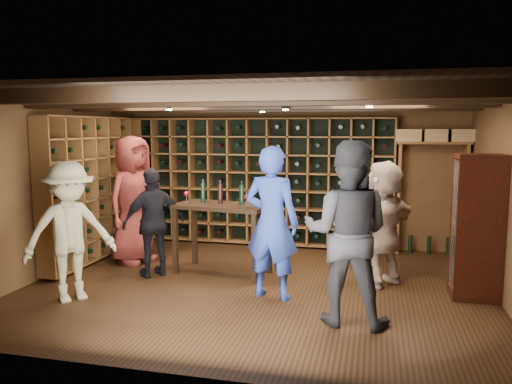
% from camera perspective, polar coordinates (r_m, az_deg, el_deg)
% --- Properties ---
extents(ground, '(6.00, 6.00, 0.00)m').
position_cam_1_polar(ground, '(6.76, 0.10, -10.68)').
color(ground, black).
rests_on(ground, ground).
extents(room_shell, '(6.00, 6.00, 6.00)m').
position_cam_1_polar(room_shell, '(6.48, 0.22, 10.26)').
color(room_shell, '#54371C').
rests_on(room_shell, ground).
extents(wine_rack_back, '(4.65, 0.30, 2.20)m').
position_cam_1_polar(wine_rack_back, '(8.86, 0.27, 1.25)').
color(wine_rack_back, brown).
rests_on(wine_rack_back, ground).
extents(wine_rack_left, '(0.30, 2.65, 2.20)m').
position_cam_1_polar(wine_rack_left, '(8.34, -17.80, 0.52)').
color(wine_rack_left, brown).
rests_on(wine_rack_left, ground).
extents(crate_shelf, '(1.20, 0.32, 2.07)m').
position_cam_1_polar(crate_shelf, '(8.64, 19.61, 3.45)').
color(crate_shelf, brown).
rests_on(crate_shelf, ground).
extents(display_cabinet, '(0.55, 0.50, 1.75)m').
position_cam_1_polar(display_cabinet, '(6.68, 23.87, -3.94)').
color(display_cabinet, black).
rests_on(display_cabinet, ground).
extents(man_blue_shirt, '(0.76, 0.57, 1.88)m').
position_cam_1_polar(man_blue_shirt, '(6.10, 1.81, -3.53)').
color(man_blue_shirt, navy).
rests_on(man_blue_shirt, ground).
extents(man_grey_suit, '(1.01, 0.82, 1.96)m').
position_cam_1_polar(man_grey_suit, '(5.39, 10.34, -4.65)').
color(man_grey_suit, black).
rests_on(man_grey_suit, ground).
extents(guest_red_floral, '(0.88, 1.11, 1.97)m').
position_cam_1_polar(guest_red_floral, '(7.93, -13.86, -0.88)').
color(guest_red_floral, maroon).
rests_on(guest_red_floral, ground).
extents(guest_woman_black, '(0.89, 0.91, 1.54)m').
position_cam_1_polar(guest_woman_black, '(7.16, -11.59, -3.44)').
color(guest_woman_black, black).
rests_on(guest_woman_black, ground).
extents(guest_khaki, '(1.20, 1.24, 1.70)m').
position_cam_1_polar(guest_khaki, '(6.43, -20.51, -4.27)').
color(guest_khaki, gray).
rests_on(guest_khaki, ground).
extents(guest_beige, '(1.34, 1.53, 1.67)m').
position_cam_1_polar(guest_beige, '(6.83, 14.31, -3.48)').
color(guest_beige, gray).
rests_on(guest_beige, ground).
extents(tasting_table, '(1.43, 0.87, 1.29)m').
position_cam_1_polar(tasting_table, '(7.14, -3.90, -2.45)').
color(tasting_table, black).
rests_on(tasting_table, ground).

